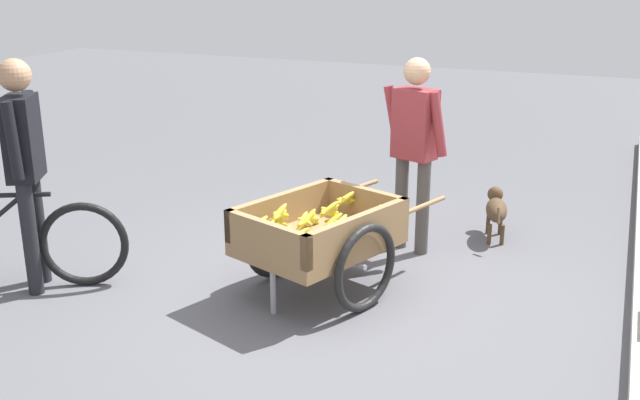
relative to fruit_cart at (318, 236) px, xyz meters
The scene contains 6 objects.
ground_plane 0.47m from the fruit_cart, 28.56° to the left, with size 24.00×24.00×0.00m, color #56565B.
fruit_cart is the anchor object (origin of this frame).
vendor_person 1.27m from the fruit_cart, 159.99° to the left, with size 0.30×0.59×1.62m.
bicycle 2.26m from the fruit_cart, 69.46° to the right, with size 0.83×1.50×0.85m.
cyclist_person 2.19m from the fruit_cart, 69.98° to the right, with size 0.47×0.34×1.71m.
dog 1.94m from the fruit_cart, 148.63° to the left, with size 0.66×0.27×0.40m.
Camera 1 is at (4.57, 1.89, 2.38)m, focal length 42.15 mm.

